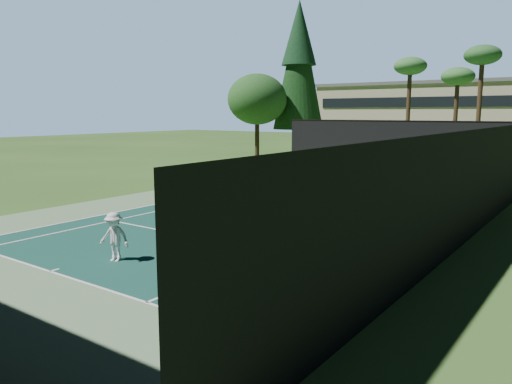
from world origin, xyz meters
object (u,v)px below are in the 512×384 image
tennis_ball_c (274,201)px  park_bench (378,167)px  tennis_ball_b (239,193)px  trash_bin (368,168)px  tennis_net (276,197)px  player (114,237)px  tennis_ball_d (243,189)px

tennis_ball_c → park_bench: park_bench is taller
tennis_ball_b → trash_bin: bearing=79.2°
park_bench → tennis_net: bearing=-85.5°
player → tennis_ball_d: player is taller
tennis_net → tennis_ball_b: bearing=148.0°
park_bench → trash_bin: size_ratio=1.59×
tennis_net → player: (0.68, -10.07, 0.22)m
tennis_ball_d → trash_bin: 11.87m
player → trash_bin: size_ratio=1.64×
tennis_net → tennis_ball_b: size_ratio=209.11×
tennis_ball_b → tennis_ball_c: bearing=-20.1°
tennis_ball_c → trash_bin: (-0.73, 13.83, 0.45)m
tennis_ball_c → player: bearing=-81.2°
player → tennis_ball_d: 15.04m
trash_bin → tennis_ball_b: bearing=-100.8°
tennis_net → park_bench: size_ratio=8.60×
player → tennis_ball_b: bearing=93.4°
tennis_net → tennis_ball_d: size_ratio=174.26×
tennis_ball_d → park_bench: 12.35m
tennis_ball_c → trash_bin: size_ratio=0.07×
tennis_net → tennis_ball_d: tennis_net is taller
player → trash_bin: player is taller
player → tennis_ball_c: bearing=81.0°
park_bench → trash_bin: (-0.61, -0.32, -0.07)m
tennis_ball_d → park_bench: size_ratio=0.05×
tennis_net → tennis_ball_d: (-4.92, 3.87, -0.52)m
player → park_bench: player is taller
tennis_ball_c → tennis_ball_d: (-3.81, 2.37, 0.01)m
tennis_net → player: player is taller
tennis_net → tennis_ball_b: (-4.25, 2.65, -0.53)m
tennis_ball_b → tennis_ball_c: tennis_ball_c is taller
tennis_ball_b → tennis_ball_c: 3.34m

